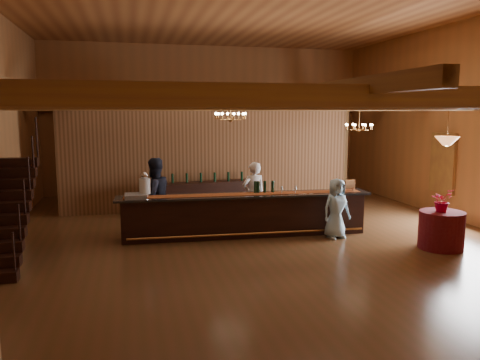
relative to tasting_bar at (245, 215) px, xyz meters
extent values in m
plane|color=#51341C|center=(0.21, -0.09, -0.53)|extent=(14.00, 14.00, 0.00)
plane|color=#B16E38|center=(0.21, -0.09, 4.97)|extent=(14.00, 14.00, 0.00)
cube|color=#A46838|center=(0.21, 6.91, 2.22)|extent=(12.00, 0.10, 5.50)
cube|color=#A46838|center=(0.21, -7.09, 2.22)|extent=(12.00, 0.10, 5.50)
cube|color=#A46838|center=(6.21, -0.09, 2.22)|extent=(0.10, 14.00, 5.50)
cube|color=olive|center=(0.21, -5.59, 2.67)|extent=(11.90, 0.20, 0.28)
cube|color=olive|center=(0.21, -3.09, 2.67)|extent=(11.90, 0.20, 0.28)
cube|color=olive|center=(0.21, -0.59, 2.67)|extent=(11.90, 0.20, 0.28)
cube|color=olive|center=(0.21, 1.91, 2.67)|extent=(11.90, 0.20, 0.28)
cube|color=olive|center=(0.21, 4.41, 2.67)|extent=(11.90, 0.20, 0.28)
cube|color=olive|center=(0.21, 6.71, 2.67)|extent=(11.90, 0.20, 0.28)
cube|color=olive|center=(-4.29, -0.09, 2.81)|extent=(0.18, 13.90, 0.22)
cube|color=olive|center=(0.21, -0.09, 2.81)|extent=(0.18, 13.90, 0.22)
cube|color=olive|center=(4.71, -0.09, 2.81)|extent=(0.18, 13.90, 0.22)
cube|color=olive|center=(-4.29, 4.41, 1.07)|extent=(0.20, 0.20, 3.20)
cube|color=olive|center=(4.71, 4.41, 1.07)|extent=(0.20, 0.20, 3.20)
cube|color=brown|center=(-0.29, 3.41, 1.02)|extent=(9.00, 0.18, 3.10)
cube|color=white|center=(6.16, 0.91, 1.02)|extent=(0.12, 1.05, 1.75)
cube|color=black|center=(-5.24, -0.97, 0.37)|extent=(1.00, 0.28, 0.20)
cube|color=black|center=(-5.24, -0.69, 0.57)|extent=(1.00, 0.28, 0.20)
cube|color=black|center=(-5.24, -0.41, 0.77)|extent=(1.00, 0.28, 0.20)
cube|color=black|center=(-5.24, -0.13, 0.97)|extent=(1.00, 0.28, 0.20)
cube|color=black|center=(-5.24, 0.15, 1.17)|extent=(1.00, 0.28, 0.20)
cube|color=black|center=(-5.24, 0.43, 1.37)|extent=(1.00, 0.28, 0.20)
cube|color=black|center=(1.21, 5.41, 0.02)|extent=(1.20, 0.60, 1.10)
cube|color=#9F6733|center=(-1.79, 5.41, -0.03)|extent=(1.00, 0.60, 1.00)
cube|color=black|center=(0.00, 0.00, -0.03)|extent=(5.94, 0.95, 0.99)
cube|color=black|center=(0.00, 0.00, 0.48)|extent=(6.24, 1.09, 0.05)
cube|color=maroon|center=(0.00, 0.00, 0.51)|extent=(5.83, 0.70, 0.01)
cylinder|color=#B8793A|center=(0.00, -0.39, -0.38)|extent=(5.71, 0.35, 0.05)
cylinder|color=silver|center=(-2.40, 0.18, 0.55)|extent=(0.18, 0.18, 0.08)
cylinder|color=silver|center=(-2.40, 0.18, 0.77)|extent=(0.26, 0.26, 0.36)
sphere|color=silver|center=(-2.40, 0.18, 1.02)|extent=(0.18, 0.18, 0.18)
cube|color=gray|center=(-2.61, 0.09, 0.56)|extent=(0.50, 0.50, 0.10)
cube|color=#9F6733|center=(2.49, -0.19, 0.66)|extent=(0.06, 0.06, 0.30)
cube|color=#9F6733|center=(2.77, -0.19, 0.66)|extent=(0.06, 0.06, 0.30)
cylinder|color=#9F6733|center=(2.63, -0.19, 0.69)|extent=(0.24, 0.24, 0.24)
cylinder|color=black|center=(0.28, 0.11, 0.66)|extent=(0.07, 0.07, 0.30)
cylinder|color=black|center=(0.34, 0.10, 0.66)|extent=(0.07, 0.07, 0.30)
cylinder|color=black|center=(0.52, 0.09, 0.66)|extent=(0.07, 0.07, 0.30)
cylinder|color=black|center=(0.72, 0.08, 0.66)|extent=(0.07, 0.07, 0.30)
cube|color=black|center=(-0.45, 2.88, -0.05)|extent=(3.40, 0.99, 0.94)
cylinder|color=maroon|center=(3.98, -2.07, -0.11)|extent=(0.97, 0.97, 0.84)
cylinder|color=#B8793A|center=(-0.18, 0.85, 2.49)|extent=(0.02, 0.02, 0.37)
sphere|color=#B8793A|center=(-0.18, 0.85, 2.30)|extent=(0.12, 0.12, 0.12)
torus|color=#B8793A|center=(-0.18, 0.85, 2.40)|extent=(0.80, 0.80, 0.04)
cylinder|color=#B8793A|center=(3.84, 1.69, 2.33)|extent=(0.02, 0.02, 0.69)
sphere|color=#B8793A|center=(3.84, 1.69, 1.98)|extent=(0.12, 0.12, 0.12)
torus|color=#B8793A|center=(3.84, 1.69, 2.08)|extent=(0.80, 0.80, 0.04)
cylinder|color=#B8793A|center=(3.98, -2.07, 2.27)|extent=(0.02, 0.02, 0.80)
cone|color=#C26F3A|center=(3.98, -2.07, 1.87)|extent=(0.52, 0.52, 0.20)
imported|color=white|center=(0.42, 0.79, 0.34)|extent=(0.70, 0.52, 1.74)
imported|color=black|center=(-2.16, 0.70, 0.43)|extent=(1.17, 1.10, 1.91)
imported|color=#9ECDE8|center=(2.08, -0.69, 0.20)|extent=(0.77, 0.56, 1.45)
imported|color=#396D23|center=(2.90, 3.71, 0.10)|extent=(0.81, 0.71, 1.25)
imported|color=#AD0327|center=(3.93, -2.09, 0.57)|extent=(0.56, 0.52, 0.51)
imported|color=#B8793A|center=(3.97, -2.01, 0.48)|extent=(0.21, 0.21, 0.33)
camera|label=1|loc=(-2.71, -10.89, 2.47)|focal=35.00mm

